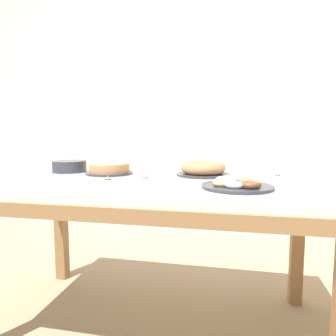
# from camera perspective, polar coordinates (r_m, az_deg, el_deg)

# --- Properties ---
(ground_plane) EXTENTS (12.00, 12.00, 0.00)m
(ground_plane) POSITION_cam_1_polar(r_m,az_deg,el_deg) (1.80, -2.34, -27.52)
(ground_plane) COLOR #997F60
(wall_back) EXTENTS (8.00, 0.10, 2.60)m
(wall_back) POSITION_cam_1_polar(r_m,az_deg,el_deg) (3.11, 4.93, 11.76)
(wall_back) COLOR silver
(wall_back) RESTS_ON ground
(dining_table) EXTENTS (1.67, 0.88, 0.77)m
(dining_table) POSITION_cam_1_polar(r_m,az_deg,el_deg) (1.53, -2.46, -5.96)
(dining_table) COLOR silver
(dining_table) RESTS_ON ground
(cake_chocolate_round) EXTENTS (0.28, 0.28, 0.07)m
(cake_chocolate_round) POSITION_cam_1_polar(r_m,az_deg,el_deg) (1.81, -11.06, -0.15)
(cake_chocolate_round) COLOR #333338
(cake_chocolate_round) RESTS_ON dining_table
(cake_golden_bundt) EXTENTS (0.31, 0.31, 0.08)m
(cake_golden_bundt) POSITION_cam_1_polar(r_m,az_deg,el_deg) (1.73, 6.69, -0.19)
(cake_golden_bundt) COLOR #333338
(cake_golden_bundt) RESTS_ON dining_table
(pastry_platter) EXTENTS (0.31, 0.31, 0.04)m
(pastry_platter) POSITION_cam_1_polar(r_m,az_deg,el_deg) (1.34, 12.99, -3.11)
(pastry_platter) COLOR #333338
(pastry_platter) RESTS_ON dining_table
(plate_stack) EXTENTS (0.21, 0.21, 0.07)m
(plate_stack) POSITION_cam_1_polar(r_m,az_deg,el_deg) (1.98, -18.25, 0.31)
(plate_stack) COLOR #333338
(plate_stack) RESTS_ON dining_table
(tealight_right_edge) EXTENTS (0.04, 0.04, 0.04)m
(tealight_right_edge) POSITION_cam_1_polar(r_m,az_deg,el_deg) (1.71, 20.18, -1.53)
(tealight_right_edge) COLOR silver
(tealight_right_edge) RESTS_ON dining_table
(tealight_left_edge) EXTENTS (0.04, 0.04, 0.04)m
(tealight_left_edge) POSITION_cam_1_polar(r_m,az_deg,el_deg) (1.86, -4.64, -0.53)
(tealight_left_edge) COLOR silver
(tealight_left_edge) RESTS_ON dining_table
(tealight_near_front) EXTENTS (0.04, 0.04, 0.04)m
(tealight_near_front) POSITION_cam_1_polar(r_m,az_deg,el_deg) (1.49, -11.35, -2.36)
(tealight_near_front) COLOR silver
(tealight_near_front) RESTS_ON dining_table
(tealight_near_cakes) EXTENTS (0.04, 0.04, 0.04)m
(tealight_near_cakes) POSITION_cam_1_polar(r_m,az_deg,el_deg) (1.52, -4.35, -2.11)
(tealight_near_cakes) COLOR silver
(tealight_near_cakes) RESTS_ON dining_table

